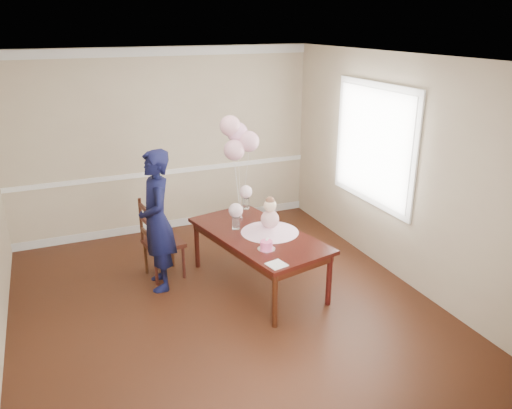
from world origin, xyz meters
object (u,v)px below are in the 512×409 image
object	(u,v)px
dining_table_top	(258,235)
birthday_cake	(266,245)
woman	(157,221)
dining_chair_seat	(163,243)

from	to	relation	value
dining_table_top	birthday_cake	size ratio (longest dim) A/B	13.33
woman	dining_table_top	bearing A→B (deg)	72.37
dining_chair_seat	woman	size ratio (longest dim) A/B	0.26
dining_table_top	birthday_cake	xyz separation A→B (m)	(-0.09, -0.44, 0.08)
birthday_cake	dining_chair_seat	bearing A→B (deg)	129.28
dining_table_top	woman	bearing A→B (deg)	146.12
dining_chair_seat	woman	xyz separation A→B (m)	(-0.10, -0.23, 0.40)
dining_table_top	woman	xyz separation A→B (m)	(-1.10, 0.44, 0.19)
birthday_cake	woman	xyz separation A→B (m)	(-1.01, 0.87, 0.12)
dining_chair_seat	woman	bearing A→B (deg)	-122.65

